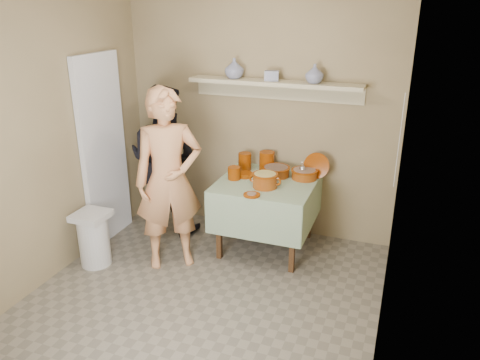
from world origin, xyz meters
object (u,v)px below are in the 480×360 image
at_px(person_helper, 164,160).
at_px(cazuela_rice, 265,179).
at_px(person_cook, 169,180).
at_px(serving_table, 267,192).
at_px(trash_bin, 94,238).

xyz_separation_m(person_helper, cazuela_rice, (1.24, -0.22, 0.02)).
bearing_deg(cazuela_rice, person_helper, 169.95).
bearing_deg(person_cook, serving_table, 2.86).
bearing_deg(person_helper, cazuela_rice, 169.75).
relative_size(cazuela_rice, trash_bin, 0.59).
xyz_separation_m(person_cook, serving_table, (0.79, 0.62, -0.24)).
bearing_deg(person_cook, cazuela_rice, -6.40).
distance_m(person_cook, cazuela_rice, 0.93).
bearing_deg(person_helper, person_cook, 122.35).
height_order(person_cook, person_helper, person_cook).
height_order(person_helper, trash_bin, person_helper).
height_order(serving_table, trash_bin, serving_table).
height_order(cazuela_rice, trash_bin, cazuela_rice).
bearing_deg(trash_bin, person_helper, 73.41).
xyz_separation_m(serving_table, trash_bin, (-1.50, -0.91, -0.36)).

